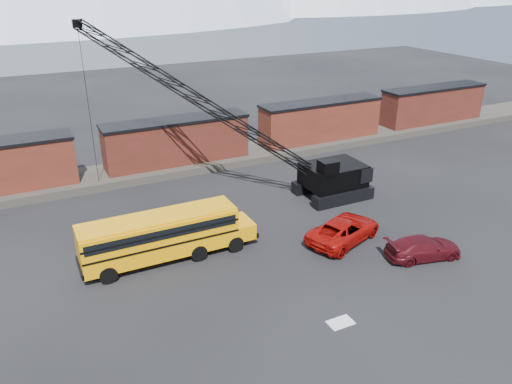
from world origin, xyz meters
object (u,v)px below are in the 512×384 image
school_bus (165,235)px  crawler_crane (200,101)px  maroon_suv (423,248)px  red_pickup (344,230)px

school_bus → crawler_crane: 12.32m
maroon_suv → crawler_crane: crawler_crane is taller
school_bus → red_pickup: 12.30m
red_pickup → maroon_suv: size_ratio=1.21×
school_bus → red_pickup: bearing=-14.9°
school_bus → red_pickup: school_bus is taller
red_pickup → crawler_crane: crawler_crane is taller
school_bus → maroon_suv: school_bus is taller
red_pickup → school_bus: bearing=54.9°
school_bus → red_pickup: size_ratio=1.91×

